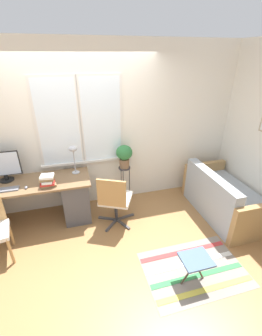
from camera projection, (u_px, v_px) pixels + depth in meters
ground_plane at (92, 225)px, 3.62m from camera, size 14.00×14.00×0.00m
wall_back_with_window at (80, 131)px, 3.62m from camera, size 9.00×0.12×2.70m
wall_right_with_picture at (255, 131)px, 3.65m from camera, size 0.08×9.00×2.70m
desk at (26, 203)px, 3.49m from camera, size 1.99×0.64×0.75m
monitor at (3, 166)px, 3.31m from camera, size 0.48×0.20×0.47m
keyboard at (4, 190)px, 3.16m from camera, size 0.40×0.13×0.02m
mouse at (26, 187)px, 3.20m from camera, size 0.04×0.07×0.03m
desk_lamp at (73, 152)px, 3.47m from camera, size 0.13×0.13×0.46m
book_stack at (48, 181)px, 3.24m from camera, size 0.22×0.20×0.18m
office_chair_swivel at (115, 199)px, 3.45m from camera, size 0.61×0.63×0.90m
couch_loveseat at (223, 199)px, 3.79m from camera, size 0.82×1.48×0.79m
plant_stand at (125, 174)px, 3.93m from camera, size 0.21×0.21×0.72m
potted_plant at (124, 155)px, 3.76m from camera, size 0.28×0.28×0.40m
floor_rug_striped at (194, 269)px, 2.88m from camera, size 1.27×0.88×0.01m
folding_stool at (196, 261)px, 2.58m from camera, size 0.35×0.29×0.39m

